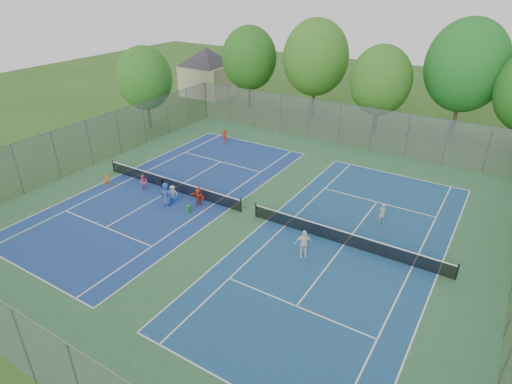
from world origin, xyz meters
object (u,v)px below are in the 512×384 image
net_left (171,185)px  instructor (382,213)px  ball_hopper (188,209)px  ball_crate (174,199)px  net_right (345,239)px

net_left → instructor: instructor is taller
ball_hopper → instructor: (11.82, 5.66, 0.50)m
net_left → instructor: size_ratio=8.52×
ball_crate → instructor: size_ratio=0.24×
ball_hopper → instructor: instructor is taller
net_right → instructor: (1.13, 3.71, 0.30)m
net_right → ball_hopper: 10.88m
net_left → net_right: size_ratio=1.00×
ball_hopper → instructor: bearing=25.6°
net_left → ball_crate: size_ratio=35.79×
net_left → net_right: 14.00m
ball_crate → ball_hopper: (1.95, -0.71, 0.10)m
net_right → ball_crate: 12.71m
ball_crate → ball_hopper: 2.08m
net_left → ball_hopper: 3.84m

